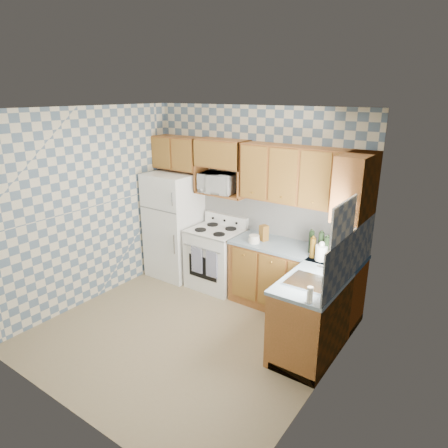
% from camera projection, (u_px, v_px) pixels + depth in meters
% --- Properties ---
extents(floor, '(3.40, 3.40, 0.00)m').
position_uv_depth(floor, '(186.00, 334.00, 4.98)').
color(floor, '#857352').
rests_on(floor, ground).
extents(back_wall, '(3.40, 0.02, 2.70)m').
position_uv_depth(back_wall, '(255.00, 202.00, 5.80)').
color(back_wall, slate).
rests_on(back_wall, ground).
extents(right_wall, '(0.02, 3.20, 2.70)m').
position_uv_depth(right_wall, '(325.00, 268.00, 3.63)').
color(right_wall, slate).
rests_on(right_wall, ground).
extents(backsplash_back, '(2.60, 0.02, 0.56)m').
position_uv_depth(backsplash_back, '(279.00, 216.00, 5.62)').
color(backsplash_back, white).
rests_on(backsplash_back, back_wall).
extents(backsplash_right, '(0.02, 1.60, 0.56)m').
position_uv_depth(backsplash_right, '(351.00, 255.00, 4.30)').
color(backsplash_right, white).
rests_on(backsplash_right, right_wall).
extents(refrigerator, '(0.75, 0.70, 1.68)m').
position_uv_depth(refrigerator, '(174.00, 225.00, 6.38)').
color(refrigerator, white).
rests_on(refrigerator, floor).
extents(stove_body, '(0.76, 0.65, 0.90)m').
position_uv_depth(stove_body, '(216.00, 259.00, 6.08)').
color(stove_body, white).
rests_on(stove_body, floor).
extents(cooktop, '(0.76, 0.65, 0.02)m').
position_uv_depth(cooktop, '(216.00, 231.00, 5.94)').
color(cooktop, silver).
rests_on(cooktop, stove_body).
extents(backguard, '(0.76, 0.08, 0.17)m').
position_uv_depth(backguard, '(226.00, 220.00, 6.12)').
color(backguard, white).
rests_on(backguard, cooktop).
extents(dish_towel_left, '(0.19, 0.02, 0.40)m').
position_uv_depth(dish_towel_left, '(197.00, 260.00, 5.84)').
color(dish_towel_left, navy).
rests_on(dish_towel_left, stove_body).
extents(dish_towel_right, '(0.19, 0.02, 0.40)m').
position_uv_depth(dish_towel_right, '(212.00, 264.00, 5.69)').
color(dish_towel_right, navy).
rests_on(dish_towel_right, stove_body).
extents(base_cabinets_back, '(1.75, 0.60, 0.88)m').
position_uv_depth(base_cabinets_back, '(294.00, 281.00, 5.40)').
color(base_cabinets_back, brown).
rests_on(base_cabinets_back, floor).
extents(base_cabinets_right, '(0.60, 1.60, 0.88)m').
position_uv_depth(base_cabinets_right, '(320.00, 309.00, 4.70)').
color(base_cabinets_right, brown).
rests_on(base_cabinets_right, floor).
extents(countertop_back, '(1.77, 0.63, 0.04)m').
position_uv_depth(countertop_back, '(296.00, 249.00, 5.25)').
color(countertop_back, slate).
rests_on(countertop_back, base_cabinets_back).
extents(countertop_right, '(0.63, 1.60, 0.04)m').
position_uv_depth(countertop_right, '(323.00, 273.00, 4.56)').
color(countertop_right, slate).
rests_on(countertop_right, base_cabinets_right).
extents(upper_cabinets_back, '(1.75, 0.33, 0.74)m').
position_uv_depth(upper_cabinets_back, '(305.00, 176.00, 5.06)').
color(upper_cabinets_back, brown).
rests_on(upper_cabinets_back, back_wall).
extents(upper_cabinets_fridge, '(0.82, 0.33, 0.50)m').
position_uv_depth(upper_cabinets_fridge, '(179.00, 153.00, 6.17)').
color(upper_cabinets_fridge, brown).
rests_on(upper_cabinets_fridge, back_wall).
extents(upper_cabinets_right, '(0.33, 0.70, 0.74)m').
position_uv_depth(upper_cabinets_right, '(356.00, 186.00, 4.53)').
color(upper_cabinets_right, brown).
rests_on(upper_cabinets_right, right_wall).
extents(microwave_shelf, '(0.80, 0.33, 0.03)m').
position_uv_depth(microwave_shelf, '(222.00, 194.00, 5.90)').
color(microwave_shelf, brown).
rests_on(microwave_shelf, back_wall).
extents(microwave, '(0.56, 0.42, 0.29)m').
position_uv_depth(microwave, '(218.00, 183.00, 5.86)').
color(microwave, white).
rests_on(microwave, microwave_shelf).
extents(sink, '(0.48, 0.40, 0.03)m').
position_uv_depth(sink, '(311.00, 283.00, 4.27)').
color(sink, '#B7B7BC').
rests_on(sink, countertop_right).
extents(window, '(0.02, 0.66, 0.86)m').
position_uv_depth(window, '(341.00, 243.00, 3.95)').
color(window, silver).
rests_on(window, right_wall).
extents(bottle_0, '(0.07, 0.07, 0.32)m').
position_uv_depth(bottle_0, '(321.00, 245.00, 4.92)').
color(bottle_0, black).
rests_on(bottle_0, countertop_back).
extents(bottle_1, '(0.07, 0.07, 0.30)m').
position_uv_depth(bottle_1, '(327.00, 249.00, 4.82)').
color(bottle_1, black).
rests_on(bottle_1, countertop_back).
extents(bottle_2, '(0.07, 0.07, 0.27)m').
position_uv_depth(bottle_2, '(334.00, 248.00, 4.88)').
color(bottle_2, '#4D330C').
rests_on(bottle_2, countertop_back).
extents(bottle_3, '(0.07, 0.07, 0.25)m').
position_uv_depth(bottle_3, '(313.00, 248.00, 4.91)').
color(bottle_3, '#4D330C').
rests_on(bottle_3, countertop_back).
extents(bottle_4, '(0.07, 0.07, 0.29)m').
position_uv_depth(bottle_4, '(311.00, 242.00, 5.06)').
color(bottle_4, black).
rests_on(bottle_4, countertop_back).
extents(knife_block, '(0.13, 0.13, 0.22)m').
position_uv_depth(knife_block, '(264.00, 233.00, 5.47)').
color(knife_block, brown).
rests_on(knife_block, countertop_back).
extents(electric_kettle, '(0.15, 0.15, 0.19)m').
position_uv_depth(electric_kettle, '(321.00, 253.00, 4.84)').
color(electric_kettle, white).
rests_on(electric_kettle, countertop_back).
extents(food_containers, '(0.16, 0.16, 0.11)m').
position_uv_depth(food_containers, '(254.00, 239.00, 5.41)').
color(food_containers, silver).
rests_on(food_containers, countertop_back).
extents(soap_bottle, '(0.06, 0.06, 0.17)m').
position_uv_depth(soap_bottle, '(310.00, 295.00, 3.85)').
color(soap_bottle, silver).
rests_on(soap_bottle, countertop_right).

